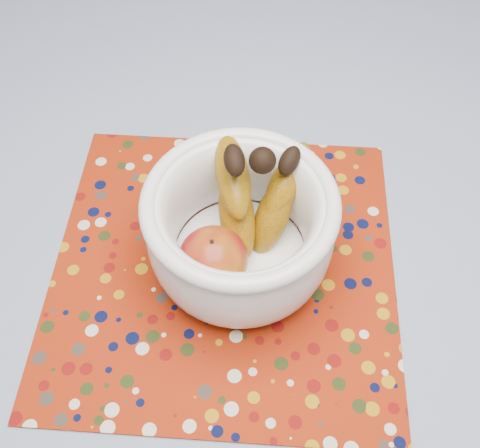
# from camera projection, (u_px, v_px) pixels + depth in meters

# --- Properties ---
(table) EXTENTS (1.20, 1.20, 0.75)m
(table) POSITION_uv_depth(u_px,v_px,m) (264.00, 282.00, 0.84)
(table) COLOR brown
(table) RESTS_ON ground
(tablecloth) EXTENTS (1.32, 1.32, 0.01)m
(tablecloth) POSITION_uv_depth(u_px,v_px,m) (266.00, 254.00, 0.77)
(tablecloth) COLOR slate
(tablecloth) RESTS_ON table
(placemat) EXTENTS (0.50, 0.50, 0.00)m
(placemat) POSITION_uv_depth(u_px,v_px,m) (224.00, 265.00, 0.75)
(placemat) COLOR maroon
(placemat) RESTS_ON tablecloth
(fruit_bowl) EXTENTS (0.25, 0.25, 0.18)m
(fruit_bowl) POSITION_uv_depth(u_px,v_px,m) (246.00, 222.00, 0.69)
(fruit_bowl) COLOR white
(fruit_bowl) RESTS_ON placemat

